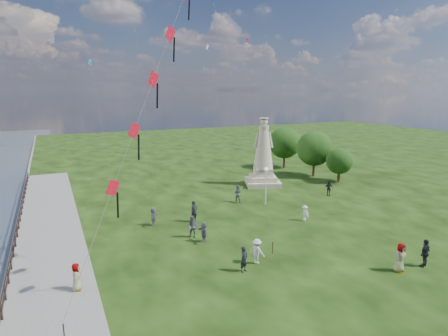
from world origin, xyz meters
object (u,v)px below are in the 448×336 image
person_2 (257,251)px  person_3 (425,253)px  lamppost (266,178)px  person_8 (305,213)px  person_5 (154,216)px  person_0 (244,259)px  person_10 (77,278)px  statue (263,160)px  person_4 (400,258)px  person_1 (193,227)px  person_6 (194,211)px  person_9 (329,188)px  person_11 (204,232)px  person_7 (237,193)px

person_2 → person_3: size_ratio=0.90×
lamppost → person_8: bearing=-83.8°
lamppost → person_3: lamppost is taller
person_3 → person_5: 20.97m
lamppost → person_0: size_ratio=2.28×
person_10 → lamppost: bearing=-46.3°
statue → person_4: (-3.72, -23.36, -2.16)m
person_0 → person_1: person_1 is taller
statue → person_6: size_ratio=4.28×
person_9 → person_11: (-17.46, -6.09, -0.02)m
person_2 → person_7: (5.28, 13.21, 0.06)m
person_4 → person_8: person_4 is taller
person_8 → person_6: bearing=-122.8°
person_3 → person_4: (-2.08, 0.22, 0.00)m
person_5 → person_6: (3.50, -0.68, 0.15)m
person_3 → person_11: person_3 is taller
person_7 → person_8: person_7 is taller
person_4 → person_11: bearing=125.3°
person_6 → person_8: size_ratio=1.34×
lamppost → person_10: 21.40m
person_4 → person_8: bearing=78.9°
person_11 → person_3: bearing=45.6°
statue → person_0: (-12.86, -19.08, -2.27)m
person_6 → person_7: person_6 is taller
person_2 → lamppost: bearing=-65.8°
person_11 → person_7: bearing=135.3°
person_3 → person_5: (-14.33, 15.31, -0.15)m
person_5 → person_7: person_7 is taller
person_4 → person_11: person_4 is taller
person_5 → person_0: bearing=-132.6°
person_3 → person_5: bearing=-59.9°
person_1 → person_7: size_ratio=0.98×
person_1 → person_2: bearing=-31.7°
person_9 → person_10: size_ratio=1.01×
person_0 → person_10: (-9.98, 1.95, -0.03)m
statue → person_5: 18.12m
person_0 → person_7: bearing=39.8°
person_6 → statue: bearing=16.5°
person_1 → person_3: 16.60m
lamppost → person_2: 13.60m
person_3 → person_9: 17.15m
person_6 → person_9: (16.53, 1.54, -0.13)m
person_3 → person_6: size_ratio=1.00×
person_6 → person_8: person_6 is taller
person_3 → person_11: size_ratio=1.18×
person_5 → person_4: bearing=-109.6°
person_11 → person_5: bearing=-157.7°
person_1 → person_7: bearing=80.1°
person_9 → person_10: (-26.90, -9.73, -0.01)m
person_1 → person_10: (-8.98, -4.79, -0.08)m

